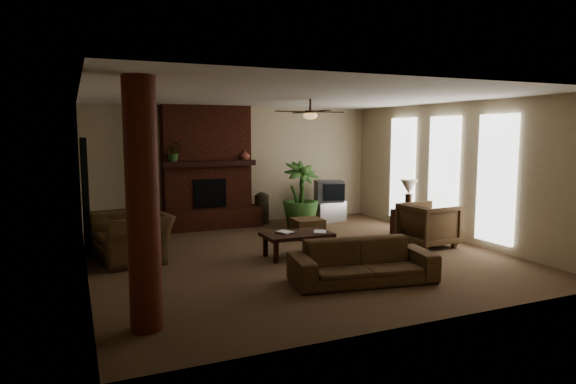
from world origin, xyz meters
name	(u,v)px	position (x,y,z in m)	size (l,w,h in m)	color
room_shell	(297,178)	(0.00, 0.00, 1.40)	(7.00, 7.00, 7.00)	brown
fireplace	(207,178)	(-0.80, 3.22, 1.16)	(2.40, 0.70, 2.80)	#4F2115
windows	(444,173)	(3.45, 0.20, 1.35)	(0.08, 3.65, 2.35)	white
log_column	(143,206)	(-2.95, -2.40, 1.40)	(0.36, 0.36, 2.80)	#5B2316
doorway	(85,195)	(-3.44, 1.80, 1.05)	(0.10, 1.00, 2.10)	black
ceiling_fan	(310,114)	(0.40, 0.30, 2.53)	(1.35, 1.35, 0.37)	#311F15
sofa	(363,255)	(0.21, -1.85, 0.41)	(2.11, 0.62, 0.83)	#4B3620
armchair_left	(132,229)	(-2.75, 0.77, 0.55)	(1.27, 0.82, 1.11)	#4B3620
armchair_right	(429,223)	(2.63, -0.37, 0.46)	(0.90, 0.84, 0.93)	#4B3620
coffee_table	(297,236)	(-0.05, -0.11, 0.37)	(1.20, 0.70, 0.43)	black
ottoman	(307,228)	(0.82, 1.28, 0.20)	(0.60, 0.60, 0.40)	#4B3620
tv_stand	(327,211)	(2.09, 2.77, 0.25)	(0.85, 0.50, 0.50)	#B0B0B2
tv	(329,191)	(2.11, 2.71, 0.76)	(0.76, 0.67, 0.52)	#3D3D40
floor_vase	(262,206)	(0.51, 3.15, 0.43)	(0.34, 0.34, 0.77)	#2F251A
floor_plant	(300,209)	(1.15, 2.33, 0.43)	(0.85, 1.53, 0.85)	#2E5321
side_table_left	(140,238)	(-2.56, 1.32, 0.28)	(0.50, 0.50, 0.55)	black
lamp_left	(142,198)	(-2.50, 1.31, 1.00)	(0.41, 0.41, 0.65)	#311F15
side_table_right	(407,222)	(2.89, 0.65, 0.28)	(0.50, 0.50, 0.55)	black
lamp_right	(409,189)	(2.88, 0.59, 1.00)	(0.38, 0.38, 0.65)	#311F15
mantel_plant	(173,154)	(-1.60, 2.98, 1.72)	(0.38, 0.42, 0.33)	#2E5321
mantel_vase	(245,155)	(0.04, 2.99, 1.67)	(0.22, 0.23, 0.22)	#944D3B
book_a	(280,226)	(-0.35, -0.05, 0.57)	(0.22, 0.03, 0.29)	#999999
book_b	(314,224)	(0.25, -0.19, 0.58)	(0.21, 0.02, 0.29)	#999999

